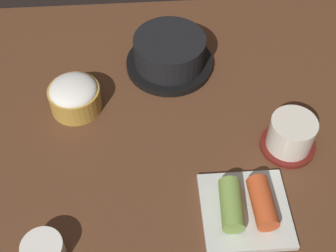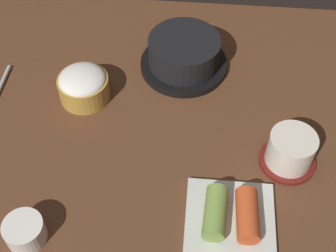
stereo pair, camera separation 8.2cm
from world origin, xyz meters
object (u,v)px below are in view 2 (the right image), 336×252
at_px(stone_pot, 184,54).
at_px(kimchi_plate, 231,217).
at_px(tea_cup_with_saucer, 290,151).
at_px(side_bowl_near, 25,231).
at_px(rice_bowl, 83,85).

distance_m(stone_pot, kimchi_plate, 0.36).
distance_m(tea_cup_with_saucer, side_bowl_near, 0.45).
xyz_separation_m(rice_bowl, side_bowl_near, (-0.03, -0.30, -0.01)).
bearing_deg(tea_cup_with_saucer, rice_bowl, 162.33).
bearing_deg(stone_pot, kimchi_plate, -74.36).
bearing_deg(kimchi_plate, side_bowl_near, -170.25).
height_order(stone_pot, tea_cup_with_saucer, stone_pot).
distance_m(stone_pot, side_bowl_near, 0.45).
distance_m(stone_pot, rice_bowl, 0.21).
xyz_separation_m(stone_pot, rice_bowl, (-0.18, -0.10, -0.00)).
relative_size(stone_pot, tea_cup_with_saucer, 1.81).
bearing_deg(side_bowl_near, tea_cup_with_saucer, 23.46).
xyz_separation_m(stone_pot, side_bowl_near, (-0.21, -0.40, -0.01)).
bearing_deg(stone_pot, side_bowl_near, -118.41).
relative_size(stone_pot, kimchi_plate, 1.26).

